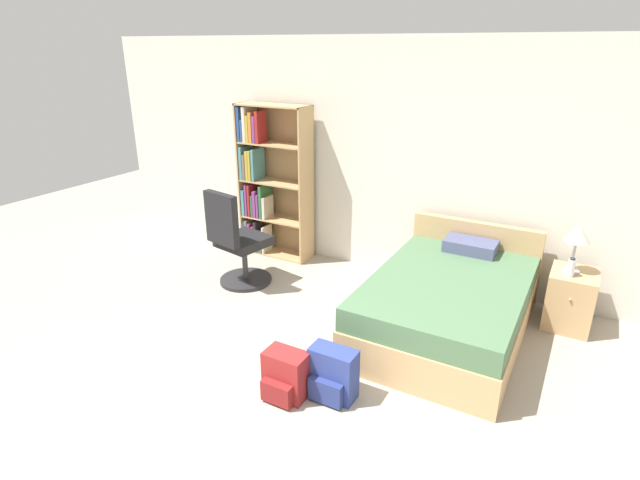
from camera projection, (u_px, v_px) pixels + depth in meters
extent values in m
plane|color=#A39989|center=(261.00, 470.00, 3.14)|extent=(14.00, 14.00, 0.00)
cube|color=silver|center=(434.00, 166.00, 5.28)|extent=(9.00, 0.06, 2.60)
cube|color=tan|center=(246.00, 178.00, 6.26)|extent=(0.02, 0.33, 1.86)
cube|color=tan|center=(306.00, 188.00, 5.86)|extent=(0.02, 0.33, 1.86)
cube|color=#A48256|center=(282.00, 180.00, 6.19)|extent=(0.90, 0.01, 1.86)
cube|color=tan|center=(278.00, 253.00, 6.39)|extent=(0.86, 0.31, 0.02)
cube|color=navy|center=(250.00, 233.00, 6.48)|extent=(0.02, 0.25, 0.38)
cube|color=#665B51|center=(251.00, 233.00, 6.46)|extent=(0.03, 0.24, 0.40)
cube|color=#7A387F|center=(254.00, 235.00, 6.45)|extent=(0.03, 0.25, 0.36)
cube|color=maroon|center=(257.00, 237.00, 6.43)|extent=(0.04, 0.25, 0.33)
cube|color=black|center=(259.00, 235.00, 6.38)|extent=(0.04, 0.20, 0.40)
cube|color=#7A387F|center=(262.00, 240.00, 6.39)|extent=(0.02, 0.21, 0.28)
cube|color=#2D6638|center=(265.00, 240.00, 6.39)|extent=(0.04, 0.26, 0.29)
cube|color=beige|center=(267.00, 239.00, 6.34)|extent=(0.02, 0.20, 0.35)
cube|color=tan|center=(276.00, 218.00, 6.22)|extent=(0.86, 0.31, 0.02)
cube|color=teal|center=(247.00, 201.00, 6.30)|extent=(0.04, 0.21, 0.33)
cube|color=#7A387F|center=(251.00, 199.00, 6.29)|extent=(0.03, 0.26, 0.40)
cube|color=maroon|center=(253.00, 200.00, 6.25)|extent=(0.03, 0.22, 0.40)
cube|color=#2D6638|center=(256.00, 205.00, 6.26)|extent=(0.02, 0.22, 0.27)
cube|color=#7A387F|center=(258.00, 203.00, 6.22)|extent=(0.04, 0.21, 0.33)
cube|color=#7A387F|center=(262.00, 205.00, 6.22)|extent=(0.03, 0.24, 0.30)
cube|color=#2D6638|center=(266.00, 201.00, 6.19)|extent=(0.04, 0.26, 0.41)
cube|color=beige|center=(268.00, 207.00, 6.17)|extent=(0.04, 0.21, 0.27)
cube|color=tan|center=(275.00, 182.00, 6.05)|extent=(0.86, 0.31, 0.02)
cube|color=teal|center=(246.00, 162.00, 6.13)|extent=(0.04, 0.25, 0.40)
cube|color=#665B51|center=(248.00, 166.00, 6.11)|extent=(0.04, 0.20, 0.31)
cube|color=gold|center=(251.00, 165.00, 6.08)|extent=(0.04, 0.20, 0.36)
cube|color=gold|center=(254.00, 165.00, 6.07)|extent=(0.03, 0.22, 0.36)
cube|color=teal|center=(258.00, 164.00, 6.06)|extent=(0.03, 0.25, 0.38)
cube|color=tan|center=(274.00, 144.00, 5.88)|extent=(0.86, 0.31, 0.02)
cube|color=navy|center=(243.00, 124.00, 5.95)|extent=(0.04, 0.21, 0.41)
cube|color=navy|center=(247.00, 130.00, 5.98)|extent=(0.02, 0.26, 0.26)
cube|color=beige|center=(250.00, 124.00, 5.93)|extent=(0.04, 0.26, 0.41)
cube|color=gold|center=(253.00, 128.00, 5.93)|extent=(0.04, 0.26, 0.31)
cube|color=orange|center=(256.00, 127.00, 5.90)|extent=(0.04, 0.25, 0.35)
cube|color=#7A387F|center=(258.00, 129.00, 5.86)|extent=(0.04, 0.20, 0.31)
cube|color=maroon|center=(261.00, 127.00, 5.82)|extent=(0.04, 0.19, 0.37)
cube|color=tan|center=(273.00, 105.00, 5.72)|extent=(0.90, 0.33, 0.02)
cube|color=tan|center=(446.00, 317.00, 4.55)|extent=(1.31, 1.95, 0.35)
cube|color=#4C704C|center=(449.00, 290.00, 4.45)|extent=(1.28, 1.91, 0.21)
cube|color=tan|center=(473.00, 258.00, 5.23)|extent=(1.31, 0.08, 0.81)
cube|color=#4C5175|center=(471.00, 246.00, 4.98)|extent=(0.50, 0.30, 0.12)
cylinder|color=#232326|center=(246.00, 280.00, 5.64)|extent=(0.58, 0.58, 0.04)
cylinder|color=#333338|center=(245.00, 262.00, 5.55)|extent=(0.06, 0.06, 0.40)
cube|color=black|center=(244.00, 241.00, 5.46)|extent=(0.56, 0.56, 0.10)
cube|color=black|center=(222.00, 219.00, 5.14)|extent=(0.45, 0.16, 0.56)
cube|color=tan|center=(570.00, 299.00, 4.67)|extent=(0.41, 0.47, 0.55)
sphere|color=tan|center=(570.00, 300.00, 4.43)|extent=(0.02, 0.02, 0.02)
cylinder|color=#B2B2B7|center=(570.00, 271.00, 4.58)|extent=(0.15, 0.15, 0.02)
cylinder|color=#B2B2B7|center=(573.00, 256.00, 4.52)|extent=(0.02, 0.02, 0.28)
cone|color=beige|center=(578.00, 233.00, 4.44)|extent=(0.22, 0.22, 0.16)
cylinder|color=silver|center=(571.00, 268.00, 4.46)|extent=(0.07, 0.07, 0.16)
cylinder|color=#2D2D33|center=(573.00, 259.00, 4.43)|extent=(0.04, 0.04, 0.02)
cube|color=navy|center=(333.00, 373.00, 3.74)|extent=(0.35, 0.18, 0.41)
cube|color=navy|center=(325.00, 392.00, 3.67)|extent=(0.27, 0.06, 0.18)
cube|color=maroon|center=(286.00, 374.00, 3.75)|extent=(0.32, 0.20, 0.37)
cube|color=maroon|center=(277.00, 393.00, 3.67)|extent=(0.25, 0.07, 0.17)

